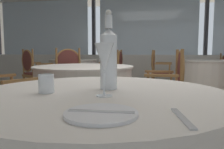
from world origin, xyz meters
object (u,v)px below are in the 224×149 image
object	(u,v)px
side_plate	(101,114)
dining_chair_2_2	(34,69)
dining_chair_0_0	(158,68)
wine_glass	(104,59)
dining_chair_2_0	(115,68)
dining_chair_1_2	(69,72)
water_bottle	(109,57)
water_tumbler	(46,83)
dining_chair_1_1	(169,83)
dining_chair_2_1	(69,66)

from	to	relation	value
side_plate	dining_chair_2_2	distance (m)	4.10
side_plate	dining_chair_0_0	size ratio (longest dim) A/B	0.21
wine_glass	dining_chair_0_0	world-z (taller)	dining_chair_0_0
wine_glass	dining_chair_2_0	size ratio (longest dim) A/B	0.22
dining_chair_1_2	dining_chair_2_0	xyz separation A→B (m)	(0.60, 1.24, -0.01)
dining_chair_2_0	dining_chair_2_2	bearing A→B (deg)	30.02
water_bottle	dining_chair_1_2	bearing A→B (deg)	114.28
side_plate	water_tumbler	world-z (taller)	water_tumbler
dining_chair_1_1	dining_chair_1_2	xyz separation A→B (m)	(-1.59, 0.91, 0.02)
dining_chair_1_1	dining_chair_2_1	size ratio (longest dim) A/B	1.05
dining_chair_0_0	dining_chair_1_1	xyz separation A→B (m)	(0.03, -2.40, -0.00)
dining_chair_2_0	dining_chair_2_1	bearing A→B (deg)	-29.89
water_bottle	dining_chair_2_2	size ratio (longest dim) A/B	0.37
dining_chair_2_0	dining_chair_1_1	bearing A→B (deg)	118.48
side_plate	dining_chair_2_1	distance (m)	5.58
water_bottle	wine_glass	world-z (taller)	water_bottle
dining_chair_0_0	dining_chair_2_1	size ratio (longest dim) A/B	1.06
water_bottle	side_plate	bearing A→B (deg)	-82.32
wine_glass	dining_chair_0_0	bearing A→B (deg)	84.83
dining_chair_1_2	dining_chair_2_1	world-z (taller)	dining_chair_1_2
side_plate	wine_glass	size ratio (longest dim) A/B	0.99
water_bottle	dining_chair_2_1	size ratio (longest dim) A/B	0.40
wine_glass	dining_chair_2_0	distance (m)	4.04
dining_chair_2_1	dining_chair_2_2	size ratio (longest dim) A/B	0.93
water_tumbler	dining_chair_1_2	bearing A→B (deg)	108.60
side_plate	water_tumbler	size ratio (longest dim) A/B	2.56
dining_chair_1_1	dining_chair_1_2	distance (m)	1.84
dining_chair_1_1	dining_chair_2_0	size ratio (longest dim) A/B	0.99
dining_chair_1_1	dining_chair_2_2	world-z (taller)	dining_chair_2_2
water_bottle	dining_chair_0_0	distance (m)	4.09
water_tumbler	dining_chair_2_2	size ratio (longest dim) A/B	0.08
wine_glass	water_bottle	bearing A→B (deg)	94.82
wine_glass	dining_chair_2_2	distance (m)	3.87
dining_chair_0_0	dining_chair_2_2	size ratio (longest dim) A/B	0.98
dining_chair_1_1	water_bottle	bearing A→B (deg)	75.22
dining_chair_0_0	dining_chair_1_2	xyz separation A→B (m)	(-1.56, -1.49, 0.02)
side_plate	dining_chair_2_0	bearing A→B (deg)	98.34
dining_chair_1_1	wine_glass	bearing A→B (deg)	77.00
dining_chair_1_2	dining_chair_2_0	world-z (taller)	dining_chair_1_2
dining_chair_2_0	dining_chair_2_2	xyz separation A→B (m)	(-1.53, -0.76, 0.01)
wine_glass	dining_chair_2_1	world-z (taller)	wine_glass
water_tumbler	dining_chair_2_0	xyz separation A→B (m)	(-0.32, 3.96, -0.22)
water_bottle	wine_glass	bearing A→B (deg)	-85.18
wine_glass	dining_chair_1_2	size ratio (longest dim) A/B	0.21
dining_chair_0_0	dining_chair_1_1	bearing A→B (deg)	-83.23
water_bottle	dining_chair_1_1	bearing A→B (deg)	75.42
wine_glass	dining_chair_2_2	xyz separation A→B (m)	(-2.11, 3.23, -0.32)
dining_chair_1_2	side_plate	bearing A→B (deg)	-8.15
dining_chair_1_1	dining_chair_1_2	world-z (taller)	dining_chair_1_2
dining_chair_2_0	water_bottle	bearing A→B (deg)	102.06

